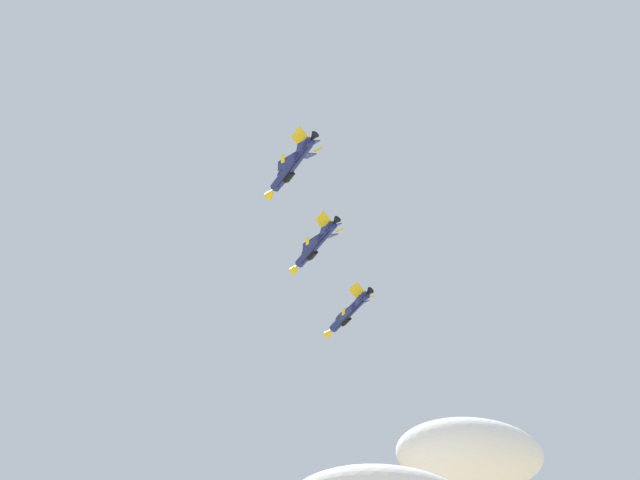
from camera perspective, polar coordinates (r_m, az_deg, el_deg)
The scene contains 4 objects.
cloud_high_distant at distance 437.77m, azimuth 9.86°, elevation -13.76°, with size 73.06×41.55×32.60m, color white.
fighter_jet_lead at distance 169.59m, azimuth 1.89°, elevation -4.82°, with size 9.11×15.13×7.30m.
fighter_jet_left_wing at distance 157.66m, azimuth -0.34°, elevation -0.36°, with size 9.24×15.13×6.99m.
fighter_jet_right_wing at distance 144.81m, azimuth -1.91°, elevation 4.91°, with size 9.14×15.13×7.22m.
Camera 1 is at (1.26, -3.61, 2.00)m, focal length 48.53 mm.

